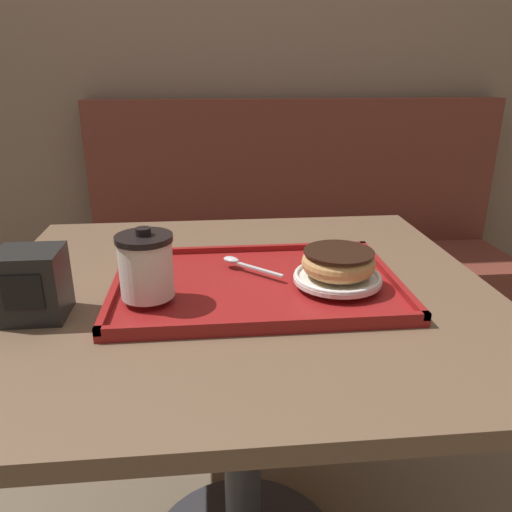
# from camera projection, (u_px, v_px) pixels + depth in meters

# --- Properties ---
(wall_behind) EXTENTS (8.00, 0.05, 2.40)m
(wall_behind) POSITION_uv_depth(u_px,v_px,m) (218.00, 39.00, 1.79)
(wall_behind) COLOR #7A6656
(wall_behind) RESTS_ON ground_plane
(booth_bench) EXTENTS (1.54, 0.44, 1.00)m
(booth_bench) POSITION_uv_depth(u_px,v_px,m) (300.00, 287.00, 1.91)
(booth_bench) COLOR brown
(booth_bench) RESTS_ON ground_plane
(cafe_table) EXTENTS (0.93, 0.86, 0.72)m
(cafe_table) POSITION_uv_depth(u_px,v_px,m) (242.00, 364.00, 1.00)
(cafe_table) COLOR brown
(cafe_table) RESTS_ON ground_plane
(serving_tray) EXTENTS (0.51, 0.35, 0.02)m
(serving_tray) POSITION_uv_depth(u_px,v_px,m) (256.00, 285.00, 0.92)
(serving_tray) COLOR maroon
(serving_tray) RESTS_ON cafe_table
(coffee_cup_front) EXTENTS (0.09, 0.09, 0.12)m
(coffee_cup_front) POSITION_uv_depth(u_px,v_px,m) (146.00, 265.00, 0.82)
(coffee_cup_front) COLOR white
(coffee_cup_front) RESTS_ON serving_tray
(plate_with_chocolate_donut) EXTENTS (0.16, 0.16, 0.01)m
(plate_with_chocolate_donut) POSITION_uv_depth(u_px,v_px,m) (337.00, 277.00, 0.89)
(plate_with_chocolate_donut) COLOR white
(plate_with_chocolate_donut) RESTS_ON serving_tray
(donut_chocolate_glazed) EXTENTS (0.13, 0.13, 0.04)m
(donut_chocolate_glazed) POSITION_uv_depth(u_px,v_px,m) (338.00, 262.00, 0.88)
(donut_chocolate_glazed) COLOR tan
(donut_chocolate_glazed) RESTS_ON plate_with_chocolate_donut
(spoon) EXTENTS (0.11, 0.11, 0.01)m
(spoon) POSITION_uv_depth(u_px,v_px,m) (239.00, 262.00, 0.96)
(spoon) COLOR silver
(spoon) RESTS_ON serving_tray
(napkin_dispenser) EXTENTS (0.10, 0.09, 0.11)m
(napkin_dispenser) POSITION_uv_depth(u_px,v_px,m) (33.00, 284.00, 0.80)
(napkin_dispenser) COLOR black
(napkin_dispenser) RESTS_ON cafe_table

